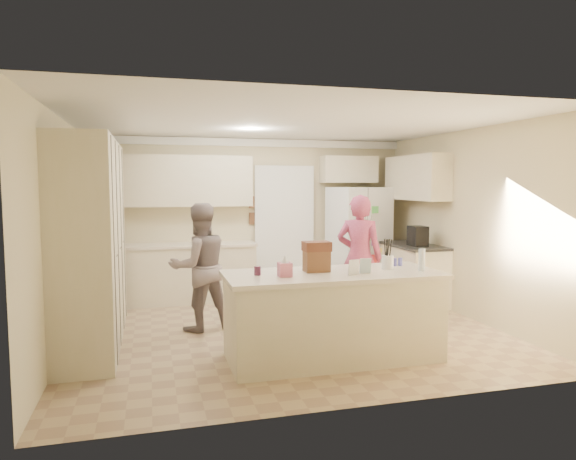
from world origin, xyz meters
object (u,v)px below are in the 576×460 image
object	(u,v)px
coffee_maker	(418,236)
teen_girl	(359,257)
teen_boy	(200,267)
dollhouse_body	(317,261)
utensil_crock	(388,262)
tissue_box	(285,270)
refrigerator	(359,241)
island_base	(333,318)

from	to	relation	value
coffee_maker	teen_girl	bearing A→B (deg)	-157.15
coffee_maker	teen_boy	distance (m)	3.34
dollhouse_body	teen_girl	bearing A→B (deg)	51.44
coffee_maker	utensil_crock	xyz separation A→B (m)	(-1.40, -1.85, -0.07)
tissue_box	dollhouse_body	xyz separation A→B (m)	(0.40, 0.20, 0.04)
utensil_crock	dollhouse_body	world-z (taller)	dollhouse_body
refrigerator	teen_girl	xyz separation A→B (m)	(-0.64, -1.55, -0.05)
tissue_box	teen_girl	distance (m)	2.10
coffee_maker	island_base	bearing A→B (deg)	-137.17
tissue_box	dollhouse_body	distance (m)	0.45
teen_boy	dollhouse_body	bearing A→B (deg)	114.54
refrigerator	tissue_box	size ratio (longest dim) A/B	12.86
island_base	teen_girl	bearing A→B (deg)	57.59
coffee_maker	tissue_box	xyz separation A→B (m)	(-2.60, -2.00, -0.07)
refrigerator	coffee_maker	bearing A→B (deg)	-76.99
island_base	dollhouse_body	xyz separation A→B (m)	(-0.15, 0.10, 0.60)
coffee_maker	utensil_crock	world-z (taller)	coffee_maker
refrigerator	utensil_crock	world-z (taller)	refrigerator
dollhouse_body	teen_boy	bearing A→B (deg)	128.82
teen_girl	teen_boy	bearing A→B (deg)	32.66
teen_girl	refrigerator	bearing A→B (deg)	-78.37
coffee_maker	tissue_box	size ratio (longest dim) A/B	2.14
coffee_maker	island_base	world-z (taller)	coffee_maker
refrigerator	utensil_crock	size ratio (longest dim) A/B	12.00
island_base	tissue_box	distance (m)	0.79
refrigerator	dollhouse_body	world-z (taller)	refrigerator
dollhouse_body	tissue_box	bearing A→B (deg)	-153.43
dollhouse_body	teen_girl	size ratio (longest dim) A/B	0.15
dollhouse_body	teen_girl	xyz separation A→B (m)	(1.05, 1.31, -0.18)
island_base	tissue_box	xyz separation A→B (m)	(-0.55, -0.10, 0.56)
coffee_maker	teen_girl	xyz separation A→B (m)	(-1.15, -0.49, -0.22)
island_base	teen_boy	bearing A→B (deg)	130.43
island_base	utensil_crock	xyz separation A→B (m)	(0.65, 0.05, 0.56)
coffee_maker	island_base	xyz separation A→B (m)	(-2.05, -1.90, -0.63)
utensil_crock	teen_girl	bearing A→B (deg)	79.70
island_base	tissue_box	world-z (taller)	tissue_box
island_base	teen_boy	distance (m)	1.97
refrigerator	teen_boy	distance (m)	3.17
teen_boy	utensil_crock	bearing A→B (deg)	128.97
island_base	teen_boy	world-z (taller)	teen_boy
island_base	utensil_crock	world-z (taller)	utensil_crock
tissue_box	teen_girl	bearing A→B (deg)	46.29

